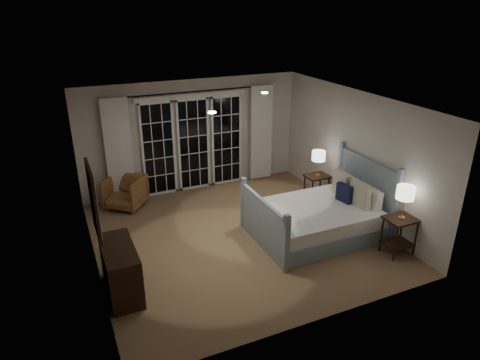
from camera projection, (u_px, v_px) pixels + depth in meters
name	position (u px, v px, depth m)	size (l,w,h in m)	color
floor	(238.00, 236.00, 7.92)	(5.00, 5.00, 0.00)	olive
ceiling	(238.00, 103.00, 6.95)	(5.00, 5.00, 0.00)	silver
wall_left	(88.00, 199.00, 6.49)	(0.02, 5.00, 2.50)	beige
wall_right	(354.00, 155.00, 8.38)	(0.02, 5.00, 2.50)	beige
wall_back	(193.00, 136.00, 9.54)	(5.00, 0.02, 2.50)	beige
wall_front	(319.00, 242.00, 5.33)	(5.00, 0.02, 2.50)	beige
french_doors	(194.00, 143.00, 9.56)	(2.50, 0.04, 2.20)	black
curtain_rod	(192.00, 92.00, 9.07)	(0.03, 0.03, 3.50)	black
curtain_left	(119.00, 151.00, 8.85)	(0.55, 0.10, 2.25)	white
curtain_right	(261.00, 133.00, 10.10)	(0.55, 0.10, 2.25)	white
downlight_a	(265.00, 93.00, 7.76)	(0.12, 0.12, 0.01)	white
downlight_b	(212.00, 112.00, 6.39)	(0.12, 0.12, 0.01)	white
bed	(319.00, 217.00, 7.91)	(2.26, 1.62, 1.32)	#8696A2
nightstand_left	(399.00, 230.00, 7.23)	(0.53, 0.42, 0.68)	black
nightstand_right	(316.00, 185.00, 9.12)	(0.48, 0.38, 0.62)	black
lamp_left	(406.00, 193.00, 6.97)	(0.30, 0.30, 0.57)	tan
lamp_right	(319.00, 156.00, 8.87)	(0.28, 0.28, 0.54)	tan
armchair	(125.00, 192.00, 8.93)	(0.72, 0.74, 0.68)	brown
dresser	(121.00, 270.00, 6.27)	(0.46, 1.08, 0.77)	black
mirror	(94.00, 201.00, 5.73)	(0.05, 0.85, 1.00)	black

